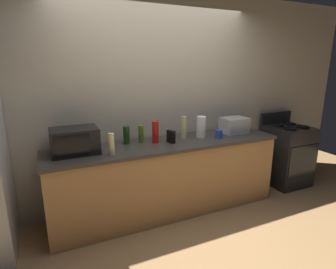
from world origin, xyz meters
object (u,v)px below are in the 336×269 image
Objects in this scene: bottle_vinegar at (184,128)px; mug_blue at (219,134)px; toaster_oven at (234,125)px; bottle_wine at (126,135)px; stove_range at (286,155)px; cordless_phone at (171,137)px; bottle_hand_soap at (111,144)px; bottle_hot_sauce at (155,132)px; paper_towel_roll at (201,127)px; microwave at (75,141)px; bottle_olive_oil at (141,134)px.

bottle_vinegar is 2.61× the size of mug_blue.
toaster_oven is 1.61× the size of bottle_wine.
stove_range is 7.20× the size of cordless_phone.
stove_range is 3.84× the size of bottle_vinegar.
cordless_phone is 0.76m from bottle_hand_soap.
cordless_phone is at bearing -155.82° from bottle_vinegar.
bottle_vinegar is (-0.76, 0.03, 0.04)m from toaster_oven.
bottle_vinegar is 1.07× the size of bottle_hot_sauce.
microwave is at bearing -179.92° from paper_towel_roll.
bottle_wine is at bearing 168.00° from mug_blue.
bottle_hot_sauce is at bearing -176.24° from bottle_vinegar.
bottle_vinegar reaches higher than bottle_hot_sauce.
bottle_olive_oil is (0.77, 0.11, -0.03)m from microwave.
stove_range is at bearing 3.56° from bottle_hand_soap.
paper_towel_roll is at bearing -7.68° from bottle_olive_oil.
bottle_hand_soap is (-1.20, -0.22, -0.02)m from paper_towel_roll.
paper_towel_roll is 0.23m from bottle_vinegar.
mug_blue is (1.73, -0.12, -0.08)m from microwave.
stove_range is 2.78m from bottle_hand_soap.
microwave reaches higher than bottle_olive_oil.
microwave reaches higher than cordless_phone.
toaster_oven is 1.30m from bottle_olive_oil.
bottle_wine is (-0.49, 0.18, 0.03)m from cordless_phone.
microwave is 2.08× the size of bottle_hand_soap.
paper_towel_roll is at bearing 145.95° from mug_blue.
cordless_phone is (1.08, -0.06, -0.06)m from microwave.
bottle_hand_soap is (-0.75, -0.15, 0.04)m from cordless_phone.
toaster_oven is 1.48m from bottle_wine.
cordless_phone is at bearing -3.34° from microwave.
bottle_olive_oil is (0.18, -0.01, -0.00)m from bottle_wine.
bottle_wine is 0.34m from bottle_hot_sauce.
bottle_hot_sauce is at bearing 170.51° from mug_blue.
cordless_phone is 0.71× the size of bottle_wine.
toaster_oven is 1.26× the size of paper_towel_roll.
microwave reaches higher than mug_blue.
bottle_hot_sauce is at bearing -180.00° from toaster_oven.
bottle_hand_soap reaches higher than mug_blue.
paper_towel_roll reaches higher than mug_blue.
microwave is at bearing -168.72° from bottle_wine.
bottle_vinegar is at bearing 10.40° from cordless_phone.
bottle_hand_soap is at bearing -158.38° from bottle_hot_sauce.
bottle_wine is at bearing 146.04° from cordless_phone.
bottle_wine is at bearing 176.14° from stove_range.
mug_blue is (-1.33, -0.08, 0.49)m from stove_range.
toaster_oven is at bearing 1.08° from paper_towel_roll.
bottle_hot_sauce is at bearing 178.39° from stove_range.
microwave is 1.09m from cordless_phone.
paper_towel_roll reaches higher than bottle_hand_soap.
bottle_hot_sauce reaches higher than mug_blue.
bottle_hot_sauce is (-0.17, 0.08, 0.06)m from cordless_phone.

